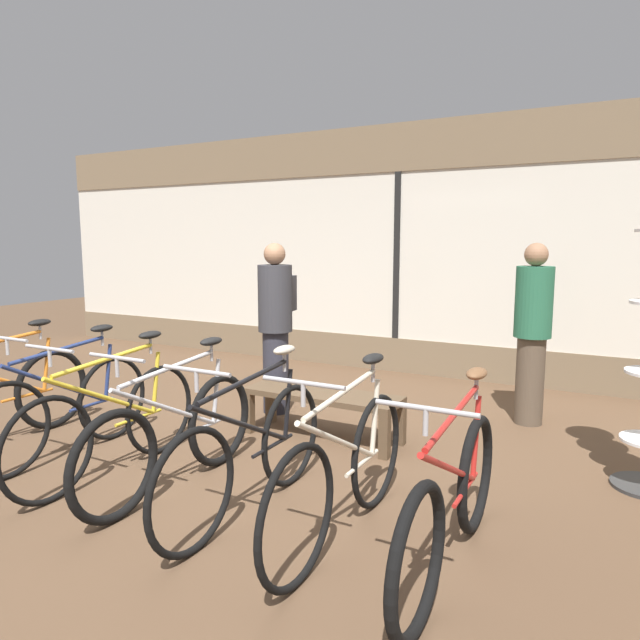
# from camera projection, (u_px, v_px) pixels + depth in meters

# --- Properties ---
(ground_plane) EXTENTS (24.00, 24.00, 0.00)m
(ground_plane) POSITION_uv_depth(u_px,v_px,m) (223.00, 467.00, 4.40)
(ground_plane) COLOR brown
(shop_back_wall) EXTENTS (12.00, 0.08, 3.20)m
(shop_back_wall) POSITION_uv_depth(u_px,v_px,m) (398.00, 248.00, 7.39)
(shop_back_wall) COLOR #7A664C
(shop_back_wall) RESTS_ON ground_plane
(bicycle_left) EXTENTS (0.46, 1.71, 1.05)m
(bicycle_left) POSITION_uv_depth(u_px,v_px,m) (66.00, 407.00, 4.57)
(bicycle_left) COLOR black
(bicycle_left) RESTS_ON ground_plane
(bicycle_center_left) EXTENTS (0.46, 1.76, 1.05)m
(bicycle_center_left) POSITION_uv_depth(u_px,v_px,m) (112.00, 421.00, 4.21)
(bicycle_center_left) COLOR black
(bicycle_center_left) RESTS_ON ground_plane
(bicycle_center) EXTENTS (0.46, 1.75, 1.04)m
(bicycle_center) POSITION_uv_depth(u_px,v_px,m) (174.00, 435.00, 3.96)
(bicycle_center) COLOR black
(bicycle_center) RESTS_ON ground_plane
(bicycle_center_right) EXTENTS (0.46, 1.77, 1.04)m
(bicycle_center_right) POSITION_uv_depth(u_px,v_px,m) (249.00, 453.00, 3.60)
(bicycle_center_right) COLOR black
(bicycle_center_right) RESTS_ON ground_plane
(bicycle_right) EXTENTS (0.46, 1.75, 1.05)m
(bicycle_right) POSITION_uv_depth(u_px,v_px,m) (344.00, 471.00, 3.29)
(bicycle_right) COLOR black
(bicycle_right) RESTS_ON ground_plane
(bicycle_far_right) EXTENTS (0.46, 1.77, 1.03)m
(bicycle_far_right) POSITION_uv_depth(u_px,v_px,m) (452.00, 503.00, 2.95)
(bicycle_far_right) COLOR black
(bicycle_far_right) RESTS_ON ground_plane
(display_bench) EXTENTS (1.40, 0.44, 0.42)m
(display_bench) POSITION_uv_depth(u_px,v_px,m) (322.00, 400.00, 4.99)
(display_bench) COLOR brown
(display_bench) RESTS_ON ground_plane
(customer_near_rack) EXTENTS (0.43, 0.55, 1.71)m
(customer_near_rack) POSITION_uv_depth(u_px,v_px,m) (532.00, 327.00, 5.34)
(customer_near_rack) COLOR brown
(customer_near_rack) RESTS_ON ground_plane
(customer_by_window) EXTENTS (0.40, 0.53, 1.71)m
(customer_by_window) POSITION_uv_depth(u_px,v_px,m) (276.00, 322.00, 5.70)
(customer_by_window) COLOR #2D2D38
(customer_by_window) RESTS_ON ground_plane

